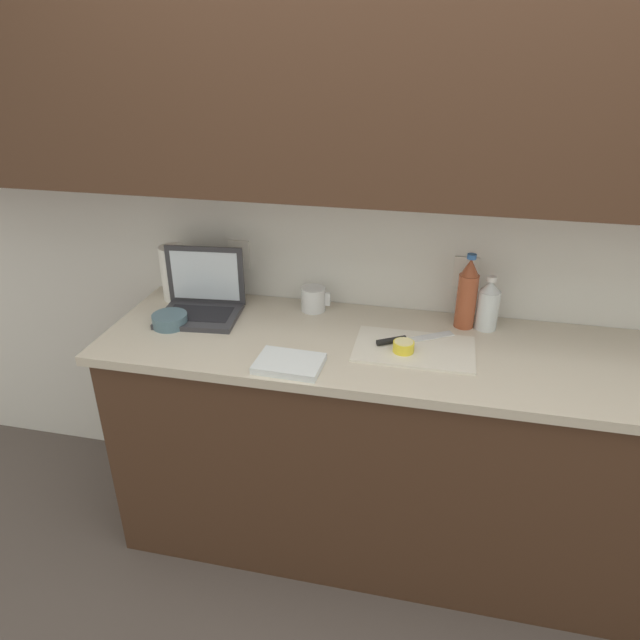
{
  "coord_description": "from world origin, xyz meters",
  "views": [
    {
      "loc": [
        0.08,
        -1.8,
        1.92
      ],
      "look_at": [
        -0.31,
        -0.01,
        1.01
      ],
      "focal_mm": 32.0,
      "sensor_mm": 36.0,
      "label": 1
    }
  ],
  "objects": [
    {
      "name": "lemon_half_cut",
      "position": [
        -0.01,
        -0.05,
        0.96
      ],
      "size": [
        0.07,
        0.07,
        0.04
      ],
      "color": "yellow",
      "rests_on": "cutting_board"
    },
    {
      "name": "paper_towel_roll",
      "position": [
        -0.98,
        0.21,
        1.05
      ],
      "size": [
        0.11,
        0.11,
        0.23
      ],
      "color": "white",
      "rests_on": "counter_unit"
    },
    {
      "name": "bottle_green_soda",
      "position": [
        0.28,
        0.21,
        1.03
      ],
      "size": [
        0.08,
        0.08,
        0.21
      ],
      "color": "silver",
      "rests_on": "counter_unit"
    },
    {
      "name": "bowl_white",
      "position": [
        -0.9,
        -0.03,
        0.96
      ],
      "size": [
        0.13,
        0.13,
        0.05
      ],
      "color": "slate",
      "rests_on": "counter_unit"
    },
    {
      "name": "wall_back",
      "position": [
        -0.0,
        0.25,
        1.56
      ],
      "size": [
        5.2,
        0.38,
        2.6
      ],
      "color": "white",
      "rests_on": "ground_plane"
    },
    {
      "name": "cutting_board",
      "position": [
        0.03,
        -0.02,
        0.94
      ],
      "size": [
        0.42,
        0.26,
        0.01
      ],
      "primitive_type": "cube",
      "color": "silver",
      "rests_on": "counter_unit"
    },
    {
      "name": "laptop",
      "position": [
        -0.82,
        0.1,
        0.99
      ],
      "size": [
        0.33,
        0.27,
        0.25
      ],
      "rotation": [
        0.0,
        0.0,
        0.1
      ],
      "color": "#333338",
      "rests_on": "counter_unit"
    },
    {
      "name": "measuring_cup",
      "position": [
        -0.39,
        0.23,
        0.98
      ],
      "size": [
        0.12,
        0.1,
        0.1
      ],
      "color": "silver",
      "rests_on": "counter_unit"
    },
    {
      "name": "knife",
      "position": [
        -0.02,
        0.02,
        0.95
      ],
      "size": [
        0.27,
        0.18,
        0.02
      ],
      "rotation": [
        0.0,
        0.0,
        0.55
      ],
      "color": "silver",
      "rests_on": "cutting_board"
    },
    {
      "name": "counter_unit",
      "position": [
        0.02,
        0.0,
        0.48
      ],
      "size": [
        2.23,
        0.64,
        0.93
      ],
      "color": "#472D1E",
      "rests_on": "ground_plane"
    },
    {
      "name": "dish_towel",
      "position": [
        -0.37,
        -0.22,
        0.94
      ],
      "size": [
        0.23,
        0.17,
        0.02
      ],
      "primitive_type": "cube",
      "rotation": [
        0.0,
        0.0,
        -0.04
      ],
      "color": "white",
      "rests_on": "counter_unit"
    },
    {
      "name": "ground_plane",
      "position": [
        0.0,
        0.0,
        0.0
      ],
      "size": [
        12.0,
        12.0,
        0.0
      ],
      "primitive_type": "plane",
      "color": "#564C47",
      "rests_on": "ground"
    },
    {
      "name": "bottle_oil_tall",
      "position": [
        0.2,
        0.21,
        1.06
      ],
      "size": [
        0.07,
        0.07,
        0.29
      ],
      "color": "#A34C2D",
      "rests_on": "counter_unit"
    }
  ]
}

